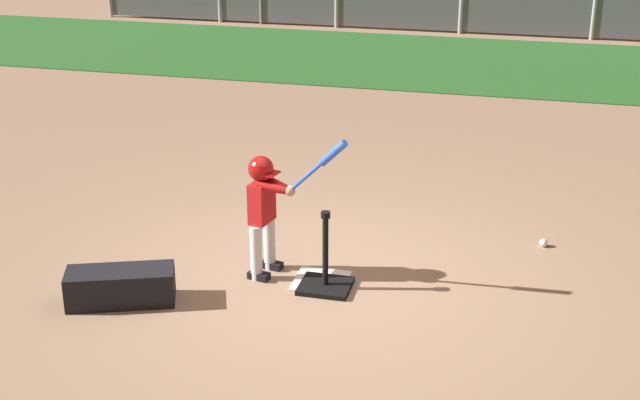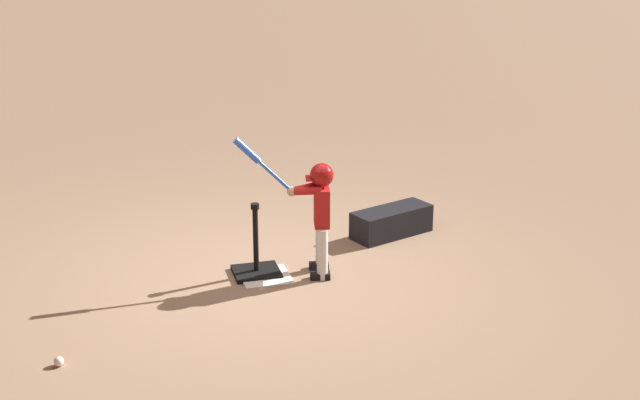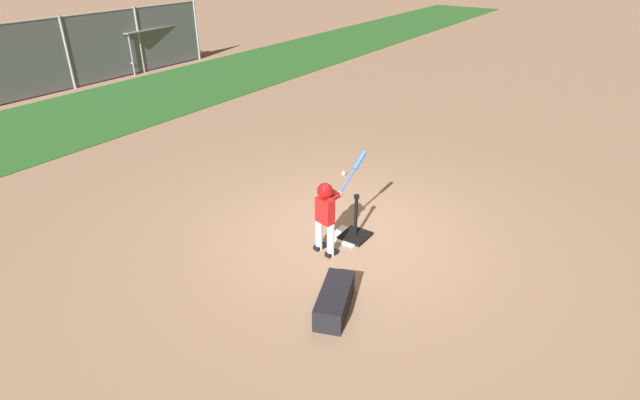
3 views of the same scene
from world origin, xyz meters
name	(u,v)px [view 1 (image 1 of 3)]	position (x,y,z in m)	size (l,w,h in m)	color
ground_plane	(330,282)	(0.00, 0.00, 0.00)	(90.00, 90.00, 0.00)	#93755B
grass_outfield_strip	(445,62)	(0.00, 8.24, 0.01)	(56.00, 4.08, 0.02)	#286026
home_plate	(321,281)	(-0.07, -0.02, 0.01)	(0.44, 0.44, 0.02)	white
batting_tee	(325,278)	(-0.01, -0.11, 0.10)	(0.42, 0.37, 0.68)	black
batter_child	(266,201)	(-0.55, 0.02, 0.67)	(0.86, 0.36, 1.29)	silver
baseball	(543,243)	(1.71, 1.15, 0.04)	(0.07, 0.07, 0.07)	white
equipment_bag	(121,286)	(-1.52, -0.74, 0.14)	(0.84, 0.32, 0.28)	black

